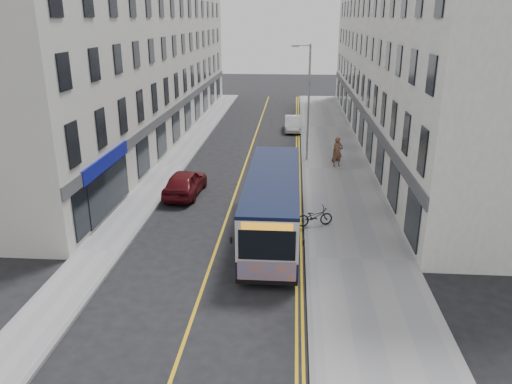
% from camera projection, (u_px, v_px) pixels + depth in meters
% --- Properties ---
extents(ground, '(140.00, 140.00, 0.00)m').
position_uv_depth(ground, '(218.00, 244.00, 22.47)').
color(ground, black).
rests_on(ground, ground).
extents(pavement_east, '(4.50, 64.00, 0.12)m').
position_uv_depth(pavement_east, '(337.00, 169.00, 33.28)').
color(pavement_east, gray).
rests_on(pavement_east, ground).
extents(pavement_west, '(2.00, 64.00, 0.12)m').
position_uv_depth(pavement_west, '(171.00, 166.00, 34.09)').
color(pavement_west, gray).
rests_on(pavement_west, ground).
extents(kerb_east, '(0.18, 64.00, 0.13)m').
position_uv_depth(kerb_east, '(303.00, 168.00, 33.44)').
color(kerb_east, slate).
rests_on(kerb_east, ground).
extents(kerb_west, '(0.18, 64.00, 0.13)m').
position_uv_depth(kerb_west, '(186.00, 166.00, 34.02)').
color(kerb_west, slate).
rests_on(kerb_west, ground).
extents(road_centre_line, '(0.12, 64.00, 0.01)m').
position_uv_depth(road_centre_line, '(244.00, 168.00, 33.75)').
color(road_centre_line, gold).
rests_on(road_centre_line, ground).
extents(road_dbl_yellow_inner, '(0.10, 64.00, 0.01)m').
position_uv_depth(road_dbl_yellow_inner, '(297.00, 169.00, 33.49)').
color(road_dbl_yellow_inner, gold).
rests_on(road_dbl_yellow_inner, ground).
extents(road_dbl_yellow_outer, '(0.10, 64.00, 0.01)m').
position_uv_depth(road_dbl_yellow_outer, '(300.00, 169.00, 33.48)').
color(road_dbl_yellow_outer, gold).
rests_on(road_dbl_yellow_outer, ground).
extents(terrace_east, '(6.00, 46.00, 13.00)m').
position_uv_depth(terrace_east, '(400.00, 59.00, 39.22)').
color(terrace_east, white).
rests_on(terrace_east, ground).
extents(terrace_west, '(6.00, 46.00, 13.00)m').
position_uv_depth(terrace_west, '(145.00, 58.00, 40.69)').
color(terrace_west, beige).
rests_on(terrace_west, ground).
extents(streetlamp, '(1.32, 0.18, 8.00)m').
position_uv_depth(streetlamp, '(307.00, 99.00, 33.87)').
color(streetlamp, '#999BA1').
rests_on(streetlamp, ground).
extents(city_bus, '(2.39, 10.23, 2.97)m').
position_uv_depth(city_bus, '(273.00, 203.00, 22.88)').
color(city_bus, black).
rests_on(city_bus, ground).
extents(bicycle, '(1.89, 1.11, 0.94)m').
position_uv_depth(bicycle, '(315.00, 217.00, 24.02)').
color(bicycle, black).
rests_on(bicycle, pavement_east).
extents(pedestrian_near, '(0.86, 0.72, 2.01)m').
position_uv_depth(pedestrian_near, '(338.00, 152.00, 33.40)').
color(pedestrian_near, brown).
rests_on(pedestrian_near, pavement_east).
extents(pedestrian_far, '(1.03, 0.97, 1.68)m').
position_uv_depth(pedestrian_far, '(338.00, 150.00, 34.55)').
color(pedestrian_far, black).
rests_on(pedestrian_far, pavement_east).
extents(car_white, '(1.46, 4.01, 1.32)m').
position_uv_depth(car_white, '(293.00, 124.00, 44.45)').
color(car_white, silver).
rests_on(car_white, ground).
extents(car_maroon, '(2.04, 4.51, 1.50)m').
position_uv_depth(car_maroon, '(185.00, 182.00, 28.43)').
color(car_maroon, '#550E13').
rests_on(car_maroon, ground).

